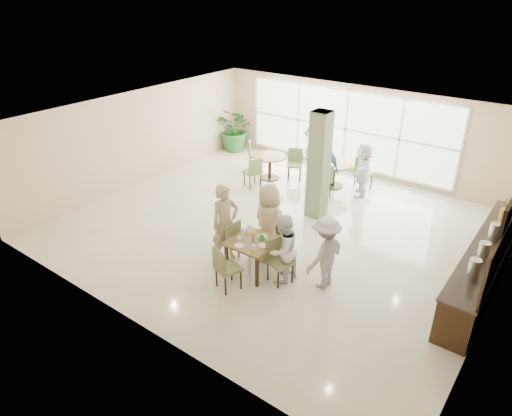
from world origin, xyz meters
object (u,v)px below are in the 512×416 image
Objects in this scene: teen_left at (225,223)px; adult_standing at (315,143)px; round_table_right at (334,169)px; adult_a at (323,167)px; teen_standing at (325,252)px; round_table_left at (270,162)px; teen_right at (283,249)px; potted_plant at (236,129)px; adult_b at (363,170)px; main_table at (253,245)px; teen_far at (269,221)px; buffet_counter at (486,262)px.

teen_left is 5.72m from adult_standing.
round_table_right is 0.58× the size of adult_a.
teen_left is at bearing -71.19° from teen_standing.
round_table_left is 0.66× the size of teen_right.
adult_a reaches higher than potted_plant.
teen_left is at bearing 77.51° from adult_standing.
adult_b is (0.85, 0.84, -0.16)m from adult_a.
adult_standing is (-1.04, 5.63, 0.08)m from teen_left.
round_table_right is (1.90, 0.64, 0.02)m from round_table_left.
main_table is 0.49× the size of adult_standing.
teen_far is (-0.09, 0.68, 0.22)m from main_table.
teen_far is 1.13× the size of teen_standing.
teen_right is at bearing 7.95° from main_table.
teen_standing is 0.83× the size of adult_a.
teen_far is at bearing -23.21° from adult_b.
buffet_counter is 2.51× the size of adult_a.
buffet_counter is 4.66m from adult_b.
teen_standing is at bearing -59.94° from teen_left.
round_table_right is 0.98m from adult_a.
adult_b is at bearing 55.70° from adult_a.
potted_plant is at bearing -129.58° from teen_right.
round_table_left is 0.92× the size of round_table_right.
teen_far is 1.56m from teen_standing.
adult_b is (5.32, -0.81, -0.02)m from potted_plant.
adult_standing reaches higher than potted_plant.
main_table is at bearing -48.27° from potted_plant.
potted_plant is at bearing -118.42° from adult_b.
teen_right is at bearing -73.60° from round_table_right.
buffet_counter is 3.26m from teen_standing.
round_table_right is 5.09m from teen_standing.
teen_far is 5.28m from adult_standing.
buffet_counter is (4.82, -2.62, -0.02)m from round_table_right.
teen_far is at bearing -81.15° from round_table_right.
teen_far is at bearing 97.52° from main_table.
buffet_counter is 6.74m from adult_standing.
teen_standing reaches higher than round_table_left.
potted_plant is at bearing -24.71° from adult_standing.
adult_standing is (-1.14, 1.55, 0.03)m from adult_a.
adult_standing is at bearing 56.83° from round_table_left.
main_table is at bearing -64.34° from teen_standing.
adult_a reaches higher than teen_right.
adult_standing is at bearing 30.00° from teen_left.
teen_left is 2.28m from teen_standing.
adult_a is at bearing -7.53° from round_table_left.
potted_plant is 8.48m from teen_standing.
adult_a is (4.47, -1.65, 0.14)m from potted_plant.
buffet_counter is at bearing -16.45° from round_table_left.
round_table_right is 0.96m from adult_b.
teen_standing is 6.16m from adult_standing.
round_table_right is 5.49m from buffet_counter.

